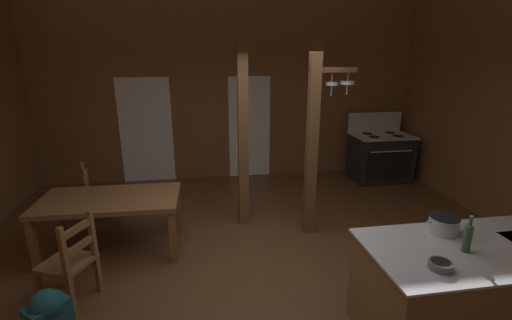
{
  "coord_description": "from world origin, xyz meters",
  "views": [
    {
      "loc": [
        -0.58,
        -3.4,
        2.47
      ],
      "look_at": [
        0.08,
        0.89,
        1.16
      ],
      "focal_mm": 24.69,
      "sensor_mm": 36.0,
      "label": 1
    }
  ],
  "objects": [
    {
      "name": "ground_plane",
      "position": [
        0.0,
        0.0,
        -0.05
      ],
      "size": [
        8.22,
        8.0,
        0.1
      ],
      "primitive_type": "cube",
      "color": "brown"
    },
    {
      "name": "wall_back",
      "position": [
        0.0,
        3.67,
        2.14
      ],
      "size": [
        8.22,
        0.14,
        4.27
      ],
      "primitive_type": "cube",
      "color": "brown",
      "rests_on": "ground_plane"
    },
    {
      "name": "glazed_door_back_left",
      "position": [
        -1.67,
        3.59,
        1.02
      ],
      "size": [
        1.0,
        0.01,
        2.05
      ],
      "primitive_type": "cube",
      "color": "white",
      "rests_on": "ground_plane"
    },
    {
      "name": "glazed_panel_back_right",
      "position": [
        0.37,
        3.59,
        1.02
      ],
      "size": [
        0.84,
        0.01,
        2.05
      ],
      "primitive_type": "cube",
      "color": "white",
      "rests_on": "ground_plane"
    },
    {
      "name": "kitchen_island",
      "position": [
        1.8,
        -1.1,
        0.46
      ],
      "size": [
        2.17,
        0.98,
        0.92
      ],
      "color": "brown",
      "rests_on": "ground_plane"
    },
    {
      "name": "stove_range",
      "position": [
        2.94,
        2.96,
        0.48
      ],
      "size": [
        1.14,
        0.83,
        1.32
      ],
      "color": "black",
      "rests_on": "ground_plane"
    },
    {
      "name": "support_post_with_pot_rack",
      "position": [
        0.9,
        1.03,
        1.4
      ],
      "size": [
        0.62,
        0.19,
        2.62
      ],
      "color": "brown",
      "rests_on": "ground_plane"
    },
    {
      "name": "support_post_center",
      "position": [
        -0.01,
        1.46,
        1.31
      ],
      "size": [
        0.14,
        0.14,
        2.62
      ],
      "color": "brown",
      "rests_on": "ground_plane"
    },
    {
      "name": "dining_table",
      "position": [
        -1.78,
        0.93,
        0.65
      ],
      "size": [
        1.72,
        0.93,
        0.74
      ],
      "color": "brown",
      "rests_on": "ground_plane"
    },
    {
      "name": "ladderback_chair_near_window",
      "position": [
        -1.96,
        -0.04,
        0.45
      ],
      "size": [
        0.58,
        0.58,
        0.95
      ],
      "color": "brown",
      "rests_on": "ground_plane"
    },
    {
      "name": "ladderback_chair_by_post",
      "position": [
        -2.16,
        1.73,
        0.45
      ],
      "size": [
        0.57,
        0.57,
        0.95
      ],
      "color": "brown",
      "rests_on": "ground_plane"
    },
    {
      "name": "backpack",
      "position": [
        -1.93,
        -0.71,
        0.31
      ],
      "size": [
        0.39,
        0.39,
        0.6
      ],
      "color": "#194756",
      "rests_on": "ground_plane"
    },
    {
      "name": "stockpot_on_counter",
      "position": [
        1.53,
        -0.83,
        1.0
      ],
      "size": [
        0.33,
        0.26,
        0.16
      ],
      "color": "#B7BABF",
      "rests_on": "kitchen_island"
    },
    {
      "name": "mixing_bowl_on_counter",
      "position": [
        1.14,
        -1.34,
        0.95
      ],
      "size": [
        0.17,
        0.17,
        0.06
      ],
      "color": "slate",
      "rests_on": "kitchen_island"
    },
    {
      "name": "bottle_tall_on_counter",
      "position": [
        1.5,
        -1.15,
        1.04
      ],
      "size": [
        0.07,
        0.07,
        0.32
      ],
      "color": "#2D5638",
      "rests_on": "kitchen_island"
    }
  ]
}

